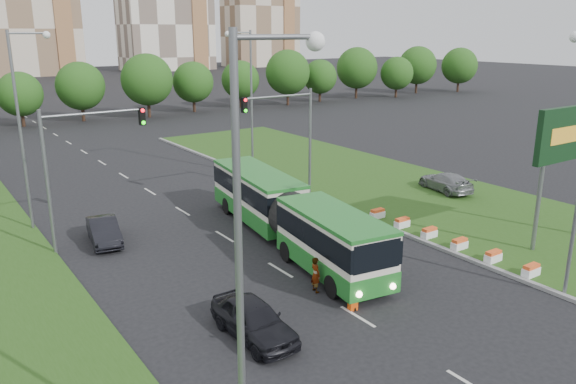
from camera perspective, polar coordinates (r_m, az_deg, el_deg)
ground at (r=30.98m, az=3.84°, el=-6.62°), size 360.00×360.00×0.00m
grass_median at (r=44.88m, az=10.50°, el=0.47°), size 14.00×60.00×0.15m
median_kerb at (r=40.39m, az=3.50°, el=-1.02°), size 0.30×60.00×0.18m
lane_markings at (r=46.38m, az=-14.76°, el=0.61°), size 0.20×100.00×0.01m
flower_planters at (r=33.62m, az=15.57°, el=-4.53°), size 1.10×11.50×0.60m
billboard at (r=34.79m, az=26.65°, el=4.81°), size 6.00×0.37×8.00m
traffic_mast_median at (r=40.00m, az=0.41°, el=6.59°), size 5.76×0.32×8.00m
traffic_mast_left at (r=32.82m, az=-20.73°, el=3.45°), size 5.76×0.32×8.00m
street_lamps at (r=36.04m, az=-9.82°, el=6.36°), size 36.00×60.00×12.00m
tree_line at (r=82.49m, az=-15.08°, el=10.35°), size 120.00×8.00×9.00m
midrise_east at (r=203.45m, az=-2.85°, el=18.31°), size 24.00×14.00×40.00m
articulated_bus at (r=32.30m, az=-0.23°, el=-2.26°), size 2.75×17.66×2.91m
car_left_near at (r=23.11m, az=-3.51°, el=-12.80°), size 1.91×4.64×1.58m
car_left_far at (r=34.43m, az=-18.20°, el=-3.76°), size 2.22×4.61×1.46m
car_median at (r=44.41m, az=15.71°, el=1.02°), size 2.94×5.22×1.43m
pedestrian at (r=26.75m, az=2.82°, el=-8.38°), size 0.49×0.68×1.74m
shopping_trolley at (r=25.50m, az=6.61°, el=-11.16°), size 0.36×0.39×0.62m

